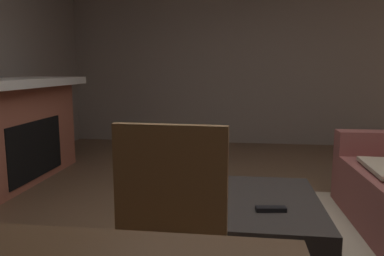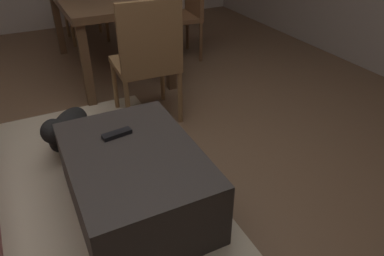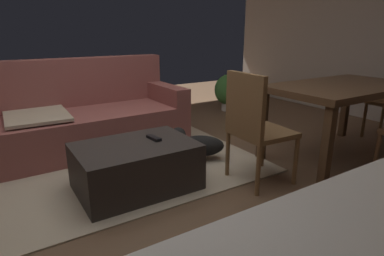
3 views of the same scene
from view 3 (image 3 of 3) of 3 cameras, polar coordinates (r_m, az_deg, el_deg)
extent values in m
plane|color=brown|center=(2.72, -8.41, -10.29)|extent=(8.85, 8.85, 0.00)
cube|color=tan|center=(3.20, -13.77, -6.23)|extent=(2.60, 2.00, 0.01)
cube|color=#8C4C47|center=(3.62, -18.75, -0.45)|extent=(2.18, 0.96, 0.42)
cube|color=#8C4C47|center=(3.87, -20.85, 7.60)|extent=(2.16, 0.24, 0.53)
cube|color=#8C4C47|center=(3.90, -5.03, 6.28)|extent=(0.20, 0.92, 0.20)
cube|color=tan|center=(3.49, -25.95, 2.17)|extent=(0.58, 0.80, 0.03)
cube|color=#2D2826|center=(2.62, -9.91, -6.79)|extent=(0.92, 0.64, 0.38)
cube|color=black|center=(2.64, -6.79, -1.77)|extent=(0.07, 0.17, 0.02)
cube|color=#513823|center=(3.45, 25.23, 6.54)|extent=(1.48, 0.85, 0.06)
cube|color=#513823|center=(3.23, 12.39, 0.40)|extent=(0.07, 0.07, 0.68)
cube|color=#513823|center=(4.27, 25.56, 3.14)|extent=(0.07, 0.07, 0.68)
cube|color=#513823|center=(2.79, 22.84, -3.20)|extent=(0.07, 0.07, 0.68)
cylinder|color=brown|center=(3.18, 29.90, -4.38)|extent=(0.04, 0.04, 0.41)
cylinder|color=brown|center=(4.36, 28.25, 1.19)|extent=(0.04, 0.04, 0.41)
cylinder|color=brown|center=(4.71, 30.73, 1.85)|extent=(0.04, 0.04, 0.41)
cube|color=brown|center=(2.71, 12.40, -0.77)|extent=(0.46, 0.46, 0.04)
cube|color=brown|center=(2.52, 9.35, 4.18)|extent=(0.06, 0.44, 0.48)
cylinder|color=brown|center=(3.05, 12.48, -3.24)|extent=(0.04, 0.04, 0.41)
cylinder|color=brown|center=(2.79, 17.93, -5.63)|extent=(0.04, 0.04, 0.41)
cylinder|color=brown|center=(2.81, 6.35, -4.68)|extent=(0.04, 0.04, 0.41)
cylinder|color=brown|center=(2.53, 11.67, -7.52)|extent=(0.04, 0.04, 0.41)
cylinder|color=beige|center=(5.22, 6.38, 4.01)|extent=(0.20, 0.20, 0.16)
ellipsoid|color=#387233|center=(5.17, 6.48, 6.76)|extent=(0.44, 0.44, 0.48)
ellipsoid|color=black|center=(3.15, 1.42, -3.22)|extent=(0.51, 0.42, 0.21)
sphere|color=black|center=(3.10, -2.49, -1.30)|extent=(0.16, 0.16, 0.16)
camera|label=1|loc=(3.64, 23.34, 13.99)|focal=34.57mm
camera|label=2|loc=(2.70, -47.13, 16.66)|focal=34.08mm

